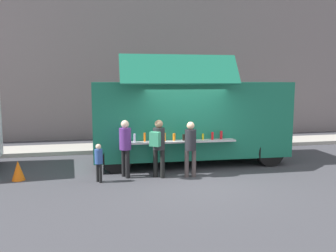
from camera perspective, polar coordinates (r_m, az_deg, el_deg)
ground_plane at (r=9.90m, az=4.18°, el=-8.65°), size 60.00×60.00×0.00m
curb_strip at (r=14.07m, az=-15.45°, el=-3.73°), size 28.00×1.60×0.15m
building_behind at (r=17.71m, az=-11.76°, el=10.55°), size 32.00×2.40×7.48m
food_truck_main at (r=11.63m, az=3.50°, el=1.30°), size 6.37×3.20×3.53m
traffic_cone_orange at (r=10.47m, az=-23.67°, el=-6.81°), size 0.36×0.36×0.55m
trash_bin at (r=15.41m, az=16.02°, el=-1.16°), size 0.60×0.60×1.01m
customer_front_ordering at (r=9.80m, az=3.75°, el=-3.04°), size 0.34×0.33×1.60m
customer_mid_with_backpack at (r=9.68m, az=-1.62°, el=-2.80°), size 0.48×0.54×1.66m
customer_rear_waiting at (r=9.82m, az=-7.13°, el=-2.89°), size 0.34×0.34×1.65m
child_near_queue at (r=9.52m, az=-11.47°, el=-5.49°), size 0.22×0.22×1.06m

